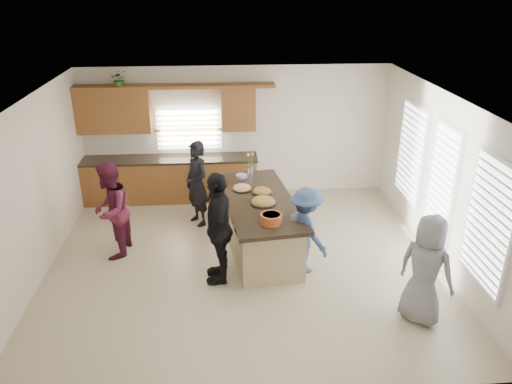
{
  "coord_description": "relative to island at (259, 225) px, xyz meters",
  "views": [
    {
      "loc": [
        -0.34,
        -7.33,
        4.48
      ],
      "look_at": [
        0.23,
        0.3,
        1.15
      ],
      "focal_mm": 35.0,
      "sensor_mm": 36.0,
      "label": 1
    }
  ],
  "objects": [
    {
      "name": "plate_stack",
      "position": [
        -0.25,
        1.02,
        0.53
      ],
      "size": [
        0.21,
        0.21,
        0.05
      ],
      "primitive_type": "cylinder",
      "color": "#B090D2",
      "rests_on": "island"
    },
    {
      "name": "room_shell",
      "position": [
        -0.29,
        -0.46,
        1.45
      ],
      "size": [
        6.52,
        6.02,
        2.81
      ],
      "color": "silver",
      "rests_on": "ground"
    },
    {
      "name": "right_wall_glazing",
      "position": [
        2.93,
        -0.59,
        0.89
      ],
      "size": [
        0.06,
        4.0,
        2.25
      ],
      "color": "white",
      "rests_on": "ground"
    },
    {
      "name": "platter_back",
      "position": [
        -0.27,
        0.42,
        0.52
      ],
      "size": [
        0.36,
        0.36,
        0.15
      ],
      "color": "black",
      "rests_on": "island"
    },
    {
      "name": "floor",
      "position": [
        -0.29,
        -0.46,
        -0.45
      ],
      "size": [
        6.5,
        6.5,
        0.0
      ],
      "primitive_type": "plane",
      "color": "tan",
      "rests_on": "ground"
    },
    {
      "name": "woman_left_mid",
      "position": [
        -2.51,
        -0.05,
        0.39
      ],
      "size": [
        0.73,
        0.89,
        1.69
      ],
      "primitive_type": "imported",
      "rotation": [
        0.0,
        0.0,
        -1.68
      ],
      "color": "maroon",
      "rests_on": "ground"
    },
    {
      "name": "clear_cup",
      "position": [
        0.48,
        -0.86,
        0.55
      ],
      "size": [
        0.09,
        0.09,
        0.11
      ],
      "primitive_type": "cylinder",
      "color": "white",
      "rests_on": "island"
    },
    {
      "name": "woman_right_back",
      "position": [
        0.69,
        -0.8,
        0.28
      ],
      "size": [
        0.94,
        1.09,
        1.46
      ],
      "primitive_type": "imported",
      "rotation": [
        0.0,
        0.0,
        2.08
      ],
      "color": "#32476D",
      "rests_on": "ground"
    },
    {
      "name": "back_cabinetry",
      "position": [
        -1.76,
        2.28,
        0.46
      ],
      "size": [
        4.08,
        0.66,
        2.46
      ],
      "color": "brown",
      "rests_on": "ground"
    },
    {
      "name": "woman_left_front",
      "position": [
        -0.7,
        -0.94,
        0.46
      ],
      "size": [
        0.45,
        1.07,
        1.83
      ],
      "primitive_type": "imported",
      "rotation": [
        0.0,
        0.0,
        -1.58
      ],
      "color": "black",
      "rests_on": "ground"
    },
    {
      "name": "island",
      "position": [
        0.0,
        0.0,
        0.0
      ],
      "size": [
        1.47,
        2.82,
        0.95
      ],
      "rotation": [
        0.0,
        0.0,
        0.12
      ],
      "color": "tan",
      "rests_on": "ground"
    },
    {
      "name": "platter_front",
      "position": [
        0.06,
        -0.19,
        0.53
      ],
      "size": [
        0.45,
        0.45,
        0.18
      ],
      "color": "black",
      "rests_on": "island"
    },
    {
      "name": "flower_vase",
      "position": [
        -0.07,
        1.14,
        0.74
      ],
      "size": [
        0.14,
        0.14,
        0.44
      ],
      "color": "silver",
      "rests_on": "island"
    },
    {
      "name": "woman_left_back",
      "position": [
        -1.1,
        1.05,
        0.38
      ],
      "size": [
        0.67,
        0.73,
        1.67
      ],
      "primitive_type": "imported",
      "rotation": [
        0.0,
        0.0,
        -1.0
      ],
      "color": "black",
      "rests_on": "ground"
    },
    {
      "name": "woman_right_front",
      "position": [
        2.11,
        -2.18,
        0.35
      ],
      "size": [
        0.91,
        0.93,
        1.61
      ],
      "primitive_type": "imported",
      "rotation": [
        0.0,
        0.0,
        2.31
      ],
      "color": "slate",
      "rests_on": "ground"
    },
    {
      "name": "potted_plant",
      "position": [
        -2.6,
        2.36,
        2.13
      ],
      "size": [
        0.38,
        0.35,
        0.37
      ],
      "primitive_type": "imported",
      "rotation": [
        0.0,
        0.0,
        0.2
      ],
      "color": "#3B752E",
      "rests_on": "back_cabinetry"
    },
    {
      "name": "platter_mid",
      "position": [
        0.08,
        0.26,
        0.52
      ],
      "size": [
        0.36,
        0.36,
        0.15
      ],
      "color": "black",
      "rests_on": "island"
    },
    {
      "name": "salad_bowl",
      "position": [
        0.12,
        -0.92,
        0.58
      ],
      "size": [
        0.34,
        0.34,
        0.15
      ],
      "color": "#B94D21",
      "rests_on": "island"
    }
  ]
}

